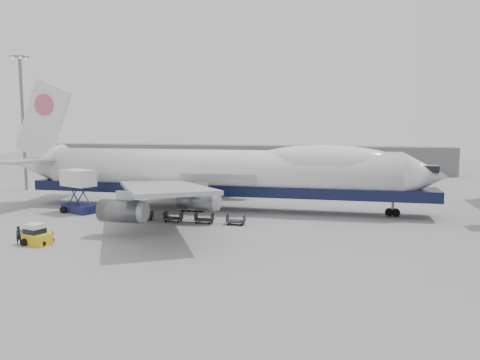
% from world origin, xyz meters
% --- Properties ---
extents(ground, '(260.00, 260.00, 0.00)m').
position_xyz_m(ground, '(0.00, 0.00, 0.00)').
color(ground, gray).
rests_on(ground, ground).
extents(apron_line, '(60.00, 0.15, 0.01)m').
position_xyz_m(apron_line, '(0.00, -6.00, 0.01)').
color(apron_line, gold).
rests_on(apron_line, ground).
extents(hangar, '(110.00, 8.00, 7.00)m').
position_xyz_m(hangar, '(-10.00, 70.00, 3.50)').
color(hangar, slate).
rests_on(hangar, ground).
extents(floodlight_mast, '(2.40, 2.40, 25.43)m').
position_xyz_m(floodlight_mast, '(-42.00, 24.00, 14.27)').
color(floodlight_mast, slate).
rests_on(floodlight_mast, ground).
extents(airliner, '(67.00, 55.30, 19.98)m').
position_xyz_m(airliner, '(0.64, 12.00, 5.62)').
color(airliner, white).
rests_on(airliner, ground).
extents(catering_truck, '(5.88, 4.98, 6.17)m').
position_xyz_m(catering_truck, '(-18.71, 4.93, 3.45)').
color(catering_truck, '#1A1E4E').
rests_on(catering_truck, ground).
extents(baggage_tug, '(3.32, 2.36, 2.20)m').
position_xyz_m(baggage_tug, '(-13.03, -12.41, 0.98)').
color(baggage_tug, gold).
rests_on(baggage_tug, ground).
extents(ground_worker, '(0.73, 0.84, 1.94)m').
position_xyz_m(ground_worker, '(-14.90, -12.65, 0.97)').
color(ground_worker, black).
rests_on(ground_worker, ground).
extents(traffic_cone, '(0.38, 0.38, 0.57)m').
position_xyz_m(traffic_cone, '(-14.19, -7.88, 0.27)').
color(traffic_cone, orange).
rests_on(traffic_cone, ground).
extents(dolly_0, '(2.30, 1.35, 1.30)m').
position_xyz_m(dolly_0, '(-11.51, 1.81, 0.53)').
color(dolly_0, '#2D2D30').
rests_on(dolly_0, ground).
extents(dolly_1, '(2.30, 1.35, 1.30)m').
position_xyz_m(dolly_1, '(-7.33, 1.81, 0.53)').
color(dolly_1, '#2D2D30').
rests_on(dolly_1, ground).
extents(dolly_2, '(2.30, 1.35, 1.30)m').
position_xyz_m(dolly_2, '(-3.15, 1.81, 0.53)').
color(dolly_2, '#2D2D30').
rests_on(dolly_2, ground).
extents(dolly_3, '(2.30, 1.35, 1.30)m').
position_xyz_m(dolly_3, '(1.03, 1.81, 0.53)').
color(dolly_3, '#2D2D30').
rests_on(dolly_3, ground).
extents(dolly_4, '(2.30, 1.35, 1.30)m').
position_xyz_m(dolly_4, '(5.21, 1.81, 0.53)').
color(dolly_4, '#2D2D30').
rests_on(dolly_4, ground).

